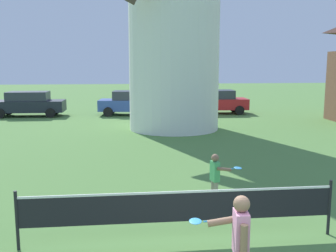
% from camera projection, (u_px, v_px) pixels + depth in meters
% --- Properties ---
extents(tennis_net, '(5.93, 0.06, 1.10)m').
position_uv_depth(tennis_net, '(180.00, 207.00, 7.37)').
color(tennis_net, black).
rests_on(tennis_net, ground_plane).
extents(player_near, '(0.81, 0.66, 1.54)m').
position_uv_depth(player_near, '(239.00, 242.00, 5.50)').
color(player_near, slate).
rests_on(player_near, ground_plane).
extents(player_far, '(0.76, 0.40, 1.20)m').
position_uv_depth(player_far, '(216.00, 175.00, 9.44)').
color(player_far, '#9E937F').
rests_on(player_far, ground_plane).
extents(parked_car_black, '(4.46, 1.96, 1.56)m').
position_uv_depth(parked_car_black, '(28.00, 104.00, 24.95)').
color(parked_car_black, '#1E232D').
rests_on(parked_car_black, ground_plane).
extents(parked_car_blue, '(4.33, 2.26, 1.56)m').
position_uv_depth(parked_car_blue, '(132.00, 103.00, 25.60)').
color(parked_car_blue, '#334C99').
rests_on(parked_car_blue, ground_plane).
extents(parked_car_red, '(4.15, 2.04, 1.56)m').
position_uv_depth(parked_car_red, '(216.00, 101.00, 26.36)').
color(parked_car_red, red).
rests_on(parked_car_red, ground_plane).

